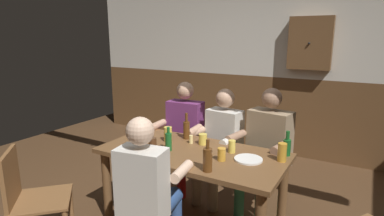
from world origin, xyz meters
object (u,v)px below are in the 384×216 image
(dining_table, at_px, (192,163))
(pint_glass_3, at_px, (168,134))
(bottle_0, at_px, (186,129))
(person_1, at_px, (220,140))
(pint_glass_2, at_px, (232,146))
(bottle_1, at_px, (168,141))
(pint_glass_1, at_px, (203,139))
(chair_empty_near_right, at_px, (30,198))
(person_0, at_px, (183,131))
(plate_0, at_px, (248,159))
(pint_glass_0, at_px, (222,154))
(pint_glass_6, at_px, (153,143))
(condiment_caddy, at_px, (146,132))
(bottle_2, at_px, (208,159))
(person_3, at_px, (148,187))
(bottle_3, at_px, (287,146))
(pint_glass_4, at_px, (282,152))
(person_2, at_px, (266,145))
(wall_dart_cabinet, at_px, (310,43))
(pint_glass_5, at_px, (140,148))
(table_candle, at_px, (191,139))

(dining_table, bearing_deg, pint_glass_3, 161.09)
(bottle_0, bearing_deg, person_1, 58.95)
(pint_glass_2, bearing_deg, bottle_0, 166.66)
(bottle_1, distance_m, pint_glass_1, 0.36)
(chair_empty_near_right, bearing_deg, person_0, 118.64)
(pint_glass_2, bearing_deg, plate_0, -26.51)
(pint_glass_2, bearing_deg, bottle_1, -155.35)
(pint_glass_0, bearing_deg, pint_glass_6, -174.24)
(person_0, bearing_deg, chair_empty_near_right, 70.54)
(condiment_caddy, bearing_deg, bottle_2, -26.94)
(dining_table, relative_size, person_3, 1.37)
(plate_0, xyz_separation_m, bottle_3, (0.25, 0.27, 0.08))
(pint_glass_0, distance_m, pint_glass_4, 0.49)
(person_2, height_order, bottle_0, person_2)
(pint_glass_1, relative_size, pint_glass_6, 0.97)
(dining_table, height_order, wall_dart_cabinet, wall_dart_cabinet)
(pint_glass_3, xyz_separation_m, pint_glass_6, (0.00, -0.25, -0.02))
(bottle_1, bearing_deg, pint_glass_1, 56.86)
(condiment_caddy, xyz_separation_m, bottle_3, (1.42, 0.13, 0.06))
(bottle_2, xyz_separation_m, pint_glass_5, (-0.64, -0.00, -0.03))
(bottle_0, distance_m, bottle_2, 0.79)
(person_3, xyz_separation_m, pint_glass_0, (0.33, 0.55, 0.14))
(pint_glass_5, relative_size, wall_dart_cabinet, 0.20)
(bottle_0, distance_m, bottle_1, 0.36)
(condiment_caddy, distance_m, wall_dart_cabinet, 2.52)
(chair_empty_near_right, xyz_separation_m, bottle_0, (0.72, 1.24, 0.36))
(person_2, distance_m, pint_glass_4, 0.56)
(chair_empty_near_right, relative_size, bottle_3, 4.05)
(table_candle, relative_size, pint_glass_6, 0.75)
(person_0, relative_size, bottle_3, 5.70)
(person_1, xyz_separation_m, bottle_1, (-0.18, -0.71, 0.17))
(table_candle, bearing_deg, person_3, -83.07)
(person_3, distance_m, pint_glass_5, 0.46)
(plate_0, bearing_deg, person_0, 149.60)
(person_1, xyz_separation_m, pint_glass_5, (-0.32, -0.94, 0.15))
(bottle_2, relative_size, pint_glass_1, 2.47)
(person_3, height_order, table_candle, person_3)
(bottle_0, distance_m, pint_glass_1, 0.24)
(dining_table, distance_m, wall_dart_cabinet, 2.49)
(person_1, xyz_separation_m, bottle_0, (-0.21, -0.35, 0.18))
(person_0, bearing_deg, bottle_1, 108.55)
(condiment_caddy, relative_size, bottle_0, 0.53)
(pint_glass_4, bearing_deg, table_candle, 179.70)
(person_0, xyz_separation_m, pint_glass_4, (1.24, -0.47, 0.14))
(person_3, height_order, bottle_1, person_3)
(person_1, bearing_deg, plate_0, 139.48)
(table_candle, height_order, pint_glass_6, pint_glass_6)
(person_1, height_order, person_2, person_2)
(pint_glass_5, distance_m, pint_glass_6, 0.18)
(pint_glass_4, bearing_deg, bottle_2, -132.26)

